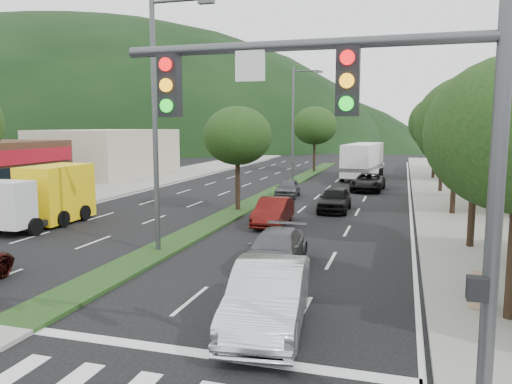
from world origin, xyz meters
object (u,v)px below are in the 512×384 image
(tree_r_c, at_px, (456,131))
(car_queue_e, at_px, (288,188))
(a_frame_sign, at_px, (481,288))
(streetlight_mid, at_px, (295,119))
(sedan_silver, at_px, (268,296))
(streetlight_near, at_px, (159,111))
(tree_r_e, at_px, (435,127))
(tree_med_near, at_px, (237,136))
(car_queue_c, at_px, (273,212))
(tree_r_d, at_px, (443,123))
(car_queue_d, at_px, (368,182))
(tree_r_b, at_px, (477,125))
(tree_med_far, at_px, (315,126))
(box_truck, at_px, (47,198))
(traffic_signal, at_px, (388,151))
(car_queue_a, at_px, (335,199))
(car_queue_b, at_px, (276,249))
(motorhome, at_px, (363,160))

(tree_r_c, xyz_separation_m, car_queue_e, (-10.50, 4.64, -4.11))
(tree_r_c, distance_m, a_frame_sign, 16.04)
(streetlight_mid, height_order, sedan_silver, streetlight_mid)
(streetlight_near, bearing_deg, tree_r_e, 69.77)
(tree_med_near, distance_m, car_queue_c, 5.87)
(tree_r_d, bearing_deg, tree_r_c, -90.00)
(streetlight_mid, height_order, car_queue_d, streetlight_mid)
(tree_r_b, xyz_separation_m, a_frame_sign, (-0.61, -7.51, -4.32))
(car_queue_e, bearing_deg, tree_r_b, -54.75)
(tree_med_far, xyz_separation_m, streetlight_mid, (0.21, -11.00, 0.58))
(tree_med_near, xyz_separation_m, sedan_silver, (6.17, -15.98, -3.61))
(box_truck, bearing_deg, traffic_signal, 141.42)
(tree_r_e, bearing_deg, sedan_silver, -98.73)
(traffic_signal, distance_m, tree_r_c, 21.74)
(tree_med_far, bearing_deg, box_truck, -103.71)
(traffic_signal, xyz_separation_m, tree_r_c, (2.97, 21.54, 0.10))
(tree_med_far, xyz_separation_m, car_queue_c, (3.03, -29.36, -4.31))
(traffic_signal, relative_size, tree_r_d, 0.98)
(tree_med_near, height_order, car_queue_e, tree_med_near)
(tree_r_e, relative_size, car_queue_a, 1.59)
(tree_r_b, bearing_deg, a_frame_sign, -94.65)
(tree_r_c, distance_m, car_queue_e, 12.19)
(tree_r_d, bearing_deg, streetlight_mid, 165.73)
(tree_r_e, relative_size, streetlight_mid, 0.67)
(car_queue_d, bearing_deg, tree_r_c, -57.51)
(tree_r_e, relative_size, streetlight_near, 0.67)
(streetlight_mid, relative_size, car_queue_b, 2.24)
(streetlight_near, xyz_separation_m, car_queue_a, (5.27, 11.64, -4.86))
(sedan_silver, xyz_separation_m, car_queue_a, (-0.69, 17.62, -0.10))
(streetlight_mid, xyz_separation_m, car_queue_d, (6.50, -3.36, -4.90))
(tree_r_b, relative_size, sedan_silver, 1.39)
(car_queue_e, bearing_deg, tree_r_e, 51.17)
(tree_med_near, height_order, motorhome, tree_med_near)
(sedan_silver, distance_m, car_queue_e, 23.09)
(traffic_signal, distance_m, tree_r_d, 31.68)
(sedan_silver, relative_size, car_queue_d, 1.02)
(box_truck, distance_m, a_frame_sign, 20.55)
(car_queue_c, bearing_deg, motorhome, 81.40)
(traffic_signal, relative_size, tree_r_c, 1.08)
(car_queue_b, xyz_separation_m, car_queue_d, (1.68, 22.33, 0.03))
(streetlight_near, relative_size, box_truck, 1.64)
(tree_r_c, bearing_deg, sedan_silver, -107.97)
(tree_r_c, bearing_deg, motorhome, 109.25)
(streetlight_mid, bearing_deg, tree_med_near, -90.78)
(car_queue_a, bearing_deg, streetlight_near, -114.83)
(traffic_signal, height_order, car_queue_d, traffic_signal)
(traffic_signal, bearing_deg, tree_med_near, 114.80)
(tree_r_d, relative_size, tree_med_near, 1.19)
(tree_med_near, distance_m, car_queue_e, 7.79)
(tree_r_c, bearing_deg, car_queue_b, -118.79)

